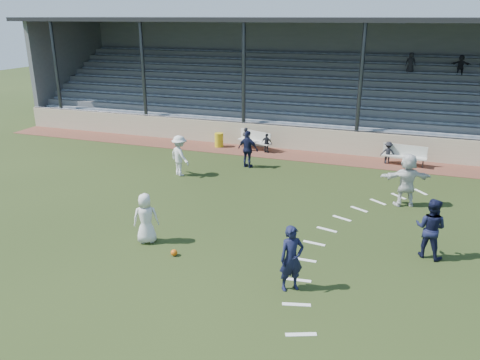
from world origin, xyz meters
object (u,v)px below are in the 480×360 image
object	(u,v)px
trash_bin	(219,140)
football	(174,253)
bench_right	(405,153)
player_navy_lead	(292,258)
player_white_lead	(146,218)
bench_left	(255,138)

from	to	relation	value
trash_bin	football	world-z (taller)	trash_bin
bench_right	player_navy_lead	size ratio (longest dim) A/B	1.16
bench_right	player_navy_lead	world-z (taller)	player_navy_lead
player_white_lead	football	bearing A→B (deg)	129.63
football	bench_left	bearing A→B (deg)	96.09
bench_right	player_white_lead	bearing A→B (deg)	-116.83
football	player_navy_lead	xyz separation A→B (m)	(3.65, -0.60, 0.78)
player_navy_lead	player_white_lead	bearing A→B (deg)	130.37
trash_bin	player_navy_lead	size ratio (longest dim) A/B	0.42
bench_left	player_navy_lead	xyz separation A→B (m)	(4.92, -12.52, 0.30)
player_navy_lead	football	bearing A→B (deg)	134.23
football	player_white_lead	xyz separation A→B (m)	(-1.20, 0.54, 0.70)
trash_bin	player_white_lead	distance (m)	11.36
bench_left	trash_bin	world-z (taller)	bench_left
trash_bin	player_navy_lead	bearing A→B (deg)	-60.74
bench_left	football	distance (m)	12.00
player_white_lead	trash_bin	bearing A→B (deg)	-106.04
bench_left	trash_bin	distance (m)	1.99
player_white_lead	player_navy_lead	world-z (taller)	player_navy_lead
bench_right	football	distance (m)	13.12
player_white_lead	bench_left	bearing A→B (deg)	-116.02
bench_right	football	xyz separation A→B (m)	(-6.22, -11.55, -0.49)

